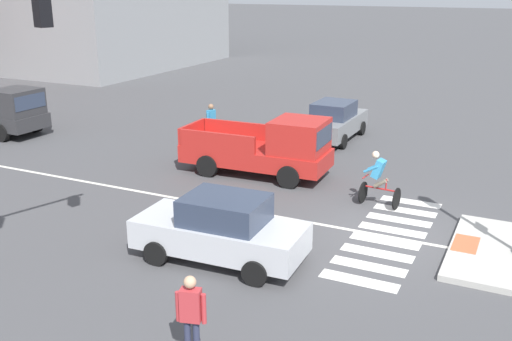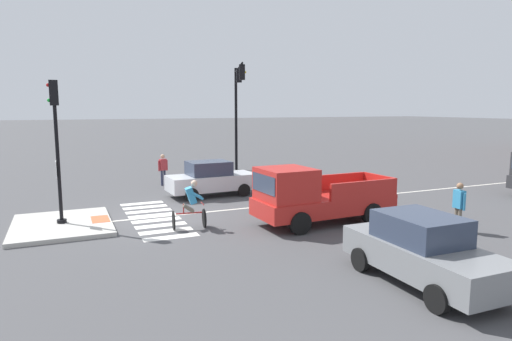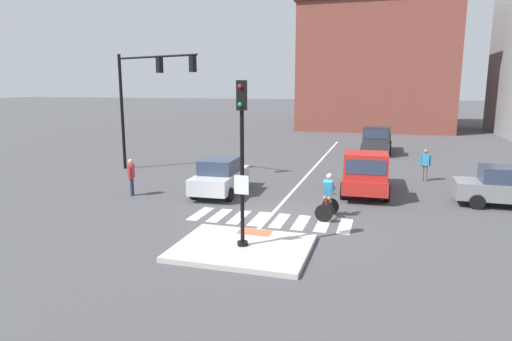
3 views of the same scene
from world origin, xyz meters
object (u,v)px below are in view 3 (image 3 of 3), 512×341
car_silver_westbound_near (220,176)px  cyclist (328,195)px  pedestrian_at_curb_left (131,174)px  pedestrian_waiting_far_side (425,162)px  signal_pole (242,149)px  car_grey_cross_right (508,187)px  pickup_truck_red_eastbound_mid (366,173)px  pickup_truck_charcoal_eastbound_distant (377,140)px  traffic_light_mast (143,90)px

car_silver_westbound_near → cyclist: bearing=-25.0°
pedestrian_at_curb_left → pedestrian_waiting_far_side: 14.72m
signal_pole → pedestrian_at_curb_left: 8.78m
signal_pole → car_grey_cross_right: (8.87, 7.75, -2.27)m
pickup_truck_red_eastbound_mid → pedestrian_at_curb_left: pickup_truck_red_eastbound_mid is taller
signal_pole → pickup_truck_charcoal_eastbound_distant: size_ratio=0.95×
car_silver_westbound_near → pickup_truck_red_eastbound_mid: (6.39, 1.71, 0.17)m
signal_pole → car_silver_westbound_near: (-3.20, 6.49, -2.27)m
signal_pole → car_silver_westbound_near: 7.59m
pickup_truck_red_eastbound_mid → cyclist: (-1.17, -4.14, -0.11)m
signal_pole → car_grey_cross_right: bearing=41.1°
car_grey_cross_right → pickup_truck_red_eastbound_mid: bearing=175.4°
signal_pole → pickup_truck_red_eastbound_mid: (3.19, 8.20, -2.11)m
pedestrian_at_curb_left → pickup_truck_charcoal_eastbound_distant: bearing=57.7°
cyclist → traffic_light_mast: bearing=151.2°
traffic_light_mast → pickup_truck_red_eastbound_mid: (12.34, -2.00, -3.70)m
car_silver_westbound_near → cyclist: cyclist is taller
signal_pole → traffic_light_mast: bearing=131.9°
car_grey_cross_right → cyclist: bearing=-151.7°
car_grey_cross_right → pickup_truck_charcoal_eastbound_distant: pickup_truck_charcoal_eastbound_distant is taller
cyclist → pedestrian_at_curb_left: cyclist is taller
pedestrian_at_curb_left → pedestrian_waiting_far_side: (12.91, 7.07, 0.00)m
car_silver_westbound_near → pickup_truck_red_eastbound_mid: pickup_truck_red_eastbound_mid is taller
pickup_truck_red_eastbound_mid → cyclist: bearing=-105.7°
pedestrian_waiting_far_side → traffic_light_mast: bearing=-172.9°
car_grey_cross_right → pedestrian_at_curb_left: pedestrian_at_curb_left is taller
pickup_truck_red_eastbound_mid → pedestrian_waiting_far_side: bearing=54.0°
car_silver_westbound_near → pedestrian_waiting_far_side: size_ratio=2.50×
car_silver_westbound_near → pedestrian_at_curb_left: size_ratio=2.50×
traffic_light_mast → pedestrian_at_curb_left: (2.26, -5.18, -3.69)m
car_silver_westbound_near → pedestrian_waiting_far_side: bearing=31.3°
traffic_light_mast → pedestrian_waiting_far_side: 15.73m
pickup_truck_red_eastbound_mid → pickup_truck_charcoal_eastbound_distant: same height
traffic_light_mast → car_grey_cross_right: traffic_light_mast is taller
signal_pole → pickup_truck_red_eastbound_mid: bearing=68.8°
pedestrian_at_curb_left → pickup_truck_red_eastbound_mid: bearing=17.5°
car_silver_westbound_near → pickup_truck_red_eastbound_mid: bearing=15.0°
traffic_light_mast → car_silver_westbound_near: 8.01m
car_silver_westbound_near → traffic_light_mast: bearing=148.1°
pedestrian_at_curb_left → pedestrian_waiting_far_side: bearing=28.7°
car_silver_westbound_near → car_grey_cross_right: same height
traffic_light_mast → pickup_truck_red_eastbound_mid: traffic_light_mast is taller
pedestrian_at_curb_left → car_grey_cross_right: bearing=9.8°
cyclist → car_grey_cross_right: bearing=28.3°
cyclist → pedestrian_waiting_far_side: cyclist is taller
car_silver_westbound_near → pickup_truck_red_eastbound_mid: size_ratio=0.81×
pickup_truck_red_eastbound_mid → pickup_truck_charcoal_eastbound_distant: bearing=89.2°
car_grey_cross_right → pickup_truck_charcoal_eastbound_distant: bearing=112.1°
traffic_light_mast → pedestrian_waiting_far_side: (15.17, 1.89, -3.69)m
signal_pole → pickup_truck_red_eastbound_mid: 9.05m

